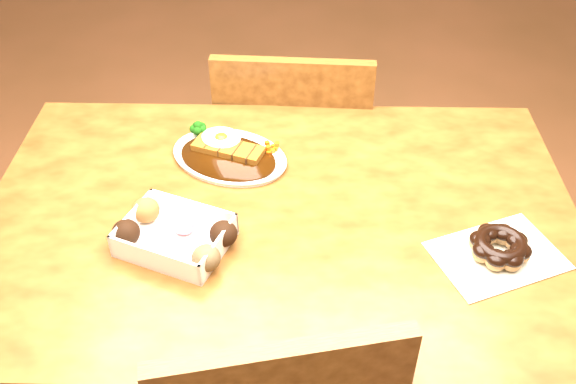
{
  "coord_description": "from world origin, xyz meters",
  "views": [
    {
      "loc": [
        0.04,
        -0.95,
        1.62
      ],
      "look_at": [
        0.02,
        -0.0,
        0.81
      ],
      "focal_mm": 40.0,
      "sensor_mm": 36.0,
      "label": 1
    }
  ],
  "objects_px": {
    "table": "(280,248)",
    "chair_far": "(295,159)",
    "donut_box": "(175,234)",
    "pon_de_ring": "(499,248)",
    "katsu_curry_plate": "(228,153)"
  },
  "relations": [
    {
      "from": "table",
      "to": "donut_box",
      "type": "distance_m",
      "value": 0.25
    },
    {
      "from": "table",
      "to": "chair_far",
      "type": "relative_size",
      "value": 1.38
    },
    {
      "from": "katsu_curry_plate",
      "to": "pon_de_ring",
      "type": "bearing_deg",
      "value": -28.95
    },
    {
      "from": "donut_box",
      "to": "pon_de_ring",
      "type": "height_order",
      "value": "donut_box"
    },
    {
      "from": "pon_de_ring",
      "to": "table",
      "type": "bearing_deg",
      "value": 164.83
    },
    {
      "from": "chair_far",
      "to": "pon_de_ring",
      "type": "relative_size",
      "value": 3.18
    },
    {
      "from": "donut_box",
      "to": "table",
      "type": "bearing_deg",
      "value": 25.61
    },
    {
      "from": "pon_de_ring",
      "to": "donut_box",
      "type": "bearing_deg",
      "value": 178.32
    },
    {
      "from": "chair_far",
      "to": "pon_de_ring",
      "type": "bearing_deg",
      "value": 123.76
    },
    {
      "from": "katsu_curry_plate",
      "to": "chair_far",
      "type": "bearing_deg",
      "value": 67.7
    },
    {
      "from": "donut_box",
      "to": "pon_de_ring",
      "type": "distance_m",
      "value": 0.6
    },
    {
      "from": "chair_far",
      "to": "katsu_curry_plate",
      "type": "bearing_deg",
      "value": 70.66
    },
    {
      "from": "chair_far",
      "to": "katsu_curry_plate",
      "type": "distance_m",
      "value": 0.48
    },
    {
      "from": "table",
      "to": "katsu_curry_plate",
      "type": "xyz_separation_m",
      "value": [
        -0.12,
        0.18,
        0.11
      ]
    },
    {
      "from": "chair_far",
      "to": "katsu_curry_plate",
      "type": "xyz_separation_m",
      "value": [
        -0.14,
        -0.35,
        0.29
      ]
    }
  ]
}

